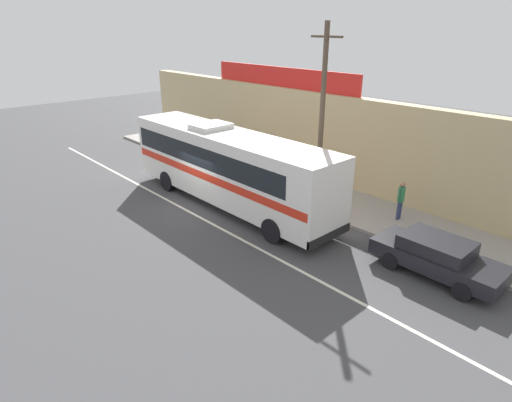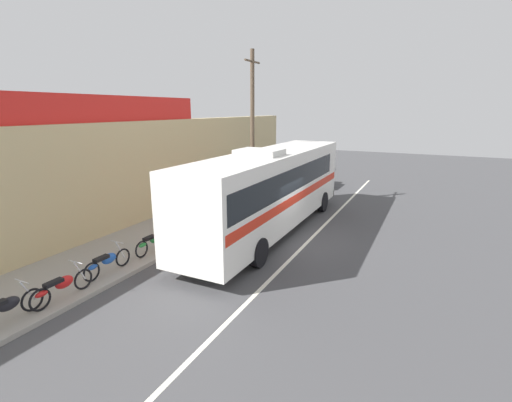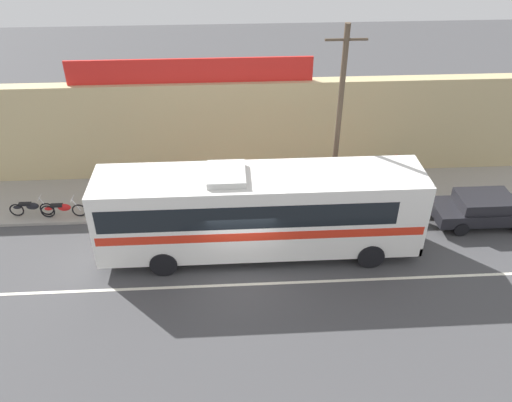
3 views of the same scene
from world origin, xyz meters
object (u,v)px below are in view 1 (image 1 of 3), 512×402
motorcycle_blue (198,154)px  motorcycle_green (171,144)px  motorcycle_red (180,149)px  pedestrian_near_shop (401,198)px  parked_car (437,256)px  utility_pole (322,119)px  intercity_bus (227,164)px  motorcycle_purple (218,161)px

motorcycle_blue → motorcycle_green: bearing=180.0°
motorcycle_red → pedestrian_near_shop: 15.12m
pedestrian_near_shop → parked_car: bearing=-43.1°
utility_pole → motorcycle_blue: 10.68m
motorcycle_green → pedestrian_near_shop: bearing=5.0°
parked_car → motorcycle_blue: size_ratio=2.31×
motorcycle_blue → motorcycle_red: size_ratio=0.97×
intercity_bus → utility_pole: utility_pole is taller
motorcycle_red → motorcycle_purple: same height
utility_pole → pedestrian_near_shop: (3.27, 1.70, -3.18)m
parked_car → utility_pole: bearing=169.1°
intercity_bus → motorcycle_purple: bearing=147.4°
motorcycle_purple → utility_pole: bearing=-1.5°
intercity_bus → motorcycle_green: size_ratio=6.46×
motorcycle_blue → motorcycle_purple: size_ratio=0.97×
parked_car → pedestrian_near_shop: size_ratio=2.50×
utility_pole → motorcycle_green: utility_pole is taller
motorcycle_blue → pedestrian_near_shop: pedestrian_near_shop is taller
motorcycle_red → pedestrian_near_shop: pedestrian_near_shop is taller
parked_car → utility_pole: 7.45m
intercity_bus → motorcycle_green: 10.25m
parked_car → motorcycle_purple: bearing=174.2°
intercity_bus → pedestrian_near_shop: intercity_bus is taller
motorcycle_green → motorcycle_red: bearing=-7.6°
motorcycle_purple → motorcycle_green: bearing=179.5°
utility_pole → motorcycle_purple: (-7.83, 0.21, -3.78)m
utility_pole → motorcycle_purple: utility_pole is taller
pedestrian_near_shop → motorcycle_red: bearing=-173.8°
motorcycle_green → motorcycle_purple: bearing=-0.5°
utility_pole → motorcycle_purple: size_ratio=4.14×
parked_car → motorcycle_red: 18.19m
motorcycle_purple → pedestrian_near_shop: bearing=7.6°
pedestrian_near_shop → intercity_bus: bearing=-147.3°
utility_pole → motorcycle_red: utility_pole is taller
intercity_bus → parked_car: 10.00m
utility_pole → motorcycle_blue: (-9.98, 0.25, -3.78)m
parked_car → motorcycle_red: bearing=175.9°
motorcycle_purple → motorcycle_blue: bearing=178.8°
pedestrian_near_shop → motorcycle_blue: bearing=-173.8°
intercity_bus → parked_car: (9.82, 1.38, -1.33)m
parked_car → motorcycle_purple: 14.30m
motorcycle_blue → motorcycle_red: 1.77m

